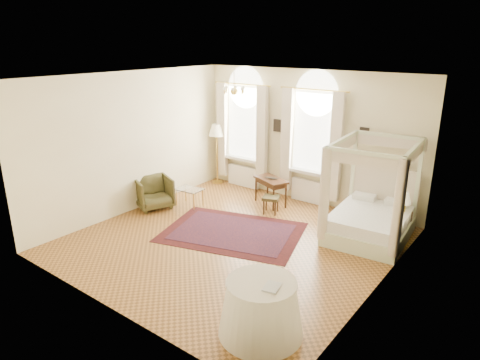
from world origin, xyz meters
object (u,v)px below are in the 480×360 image
object	(u,v)px
floor_lamp	(217,133)
canopy_bed	(370,217)
coffee_table	(189,190)
nightstand	(399,223)
armchair	(154,193)
stool	(271,199)
side_table	(261,308)
writing_desk	(271,182)

from	to	relation	value
floor_lamp	canopy_bed	bearing A→B (deg)	-10.30
canopy_bed	coffee_table	bearing A→B (deg)	-167.94
nightstand	armchair	world-z (taller)	armchair
stool	side_table	world-z (taller)	side_table
stool	floor_lamp	world-z (taller)	floor_lamp
armchair	stool	bearing A→B (deg)	-36.37
writing_desk	stool	size ratio (longest dim) A/B	2.14
writing_desk	side_table	distance (m)	5.01
writing_desk	armchair	size ratio (longest dim) A/B	1.21
stool	coffee_table	xyz separation A→B (m)	(-1.89, -0.81, 0.04)
canopy_bed	writing_desk	xyz separation A→B (m)	(-2.70, 0.37, 0.11)
writing_desk	armchair	bearing A→B (deg)	-138.90
canopy_bed	side_table	distance (m)	3.89
side_table	floor_lamp	bearing A→B (deg)	135.25
stool	coffee_table	distance (m)	2.06
nightstand	writing_desk	distance (m)	3.17
side_table	coffee_table	bearing A→B (deg)	144.73
coffee_table	side_table	distance (m)	5.15
writing_desk	stool	distance (m)	0.62
nightstand	coffee_table	bearing A→B (deg)	-163.05
coffee_table	nightstand	bearing A→B (deg)	16.95
nightstand	stool	distance (m)	2.91
coffee_table	writing_desk	bearing A→B (deg)	39.13
canopy_bed	side_table	size ratio (longest dim) A/B	1.71
armchair	coffee_table	world-z (taller)	armchair
writing_desk	floor_lamp	distance (m)	2.41
nightstand	side_table	size ratio (longest dim) A/B	0.44
writing_desk	armchair	world-z (taller)	armchair
nightstand	side_table	bearing A→B (deg)	-96.72
armchair	floor_lamp	size ratio (longest dim) A/B	0.49
nightstand	floor_lamp	world-z (taller)	floor_lamp
floor_lamp	writing_desk	bearing A→B (deg)	-13.38
stool	nightstand	bearing A→B (deg)	12.62
side_table	writing_desk	bearing A→B (deg)	121.77
coffee_table	floor_lamp	distance (m)	2.18
nightstand	armchair	bearing A→B (deg)	-158.86
stool	side_table	xyz separation A→B (m)	(2.31, -3.78, 0.05)
writing_desk	armchair	distance (m)	2.90
writing_desk	coffee_table	bearing A→B (deg)	-140.87
armchair	nightstand	bearing A→B (deg)	-44.97
side_table	canopy_bed	bearing A→B (deg)	89.10
nightstand	side_table	world-z (taller)	side_table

